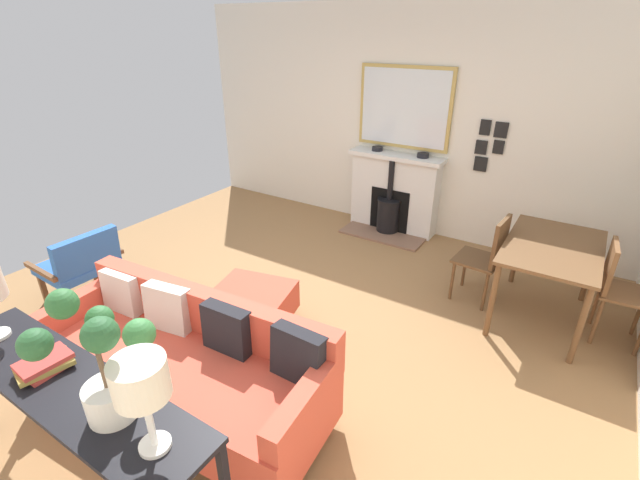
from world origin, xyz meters
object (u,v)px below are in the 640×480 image
at_px(fireplace, 393,196).
at_px(table_lamp_far_end, 141,383).
at_px(ottoman, 251,305).
at_px(armchair_accent, 81,262).
at_px(book_stack, 45,365).
at_px(dining_chair_near_fireplace, 488,254).
at_px(console_table, 69,395).
at_px(mantel_bowl_near, 377,148).
at_px(mantel_bowl_far, 423,155).
at_px(potted_plant, 101,359).
at_px(sofa, 184,364).
at_px(dining_table, 552,255).
at_px(dining_chair_by_back_wall, 617,285).

distance_m(fireplace, table_lamp_far_end, 4.39).
relative_size(ottoman, table_lamp_far_end, 1.66).
bearing_deg(armchair_accent, book_stack, 56.01).
height_order(armchair_accent, dining_chair_near_fireplace, dining_chair_near_fireplace).
bearing_deg(fireplace, dining_chair_near_fireplace, 53.09).
relative_size(console_table, table_lamp_far_end, 3.97).
relative_size(armchair_accent, console_table, 0.40).
distance_m(mantel_bowl_near, armchair_accent, 3.58).
xyz_separation_m(mantel_bowl_far, ottoman, (2.65, -0.50, -0.82)).
relative_size(fireplace, potted_plant, 1.80).
height_order(sofa, console_table, sofa).
distance_m(mantel_bowl_far, dining_table, 2.02).
height_order(book_stack, dining_table, book_stack).
xyz_separation_m(armchair_accent, dining_chair_by_back_wall, (-2.07, 4.26, 0.09)).
distance_m(ottoman, console_table, 1.74).
height_order(dining_chair_near_fireplace, dining_chair_by_back_wall, dining_chair_near_fireplace).
height_order(console_table, potted_plant, potted_plant).
bearing_deg(sofa, dining_chair_by_back_wall, 135.31).
relative_size(potted_plant, dining_chair_by_back_wall, 0.76).
relative_size(mantel_bowl_far, dining_chair_by_back_wall, 0.16).
xyz_separation_m(mantel_bowl_near, dining_table, (1.12, 2.24, -0.39)).
distance_m(table_lamp_far_end, dining_chair_by_back_wall, 3.68).
distance_m(dining_chair_near_fireplace, dining_chair_by_back_wall, 1.03).
bearing_deg(console_table, mantel_bowl_far, 176.31).
bearing_deg(table_lamp_far_end, fireplace, -169.98).
bearing_deg(dining_chair_near_fireplace, dining_chair_by_back_wall, 90.12).
xyz_separation_m(potted_plant, dining_table, (-3.18, 1.51, -0.47)).
xyz_separation_m(potted_plant, book_stack, (0.02, -0.58, -0.30)).
bearing_deg(armchair_accent, mantel_bowl_far, 146.66).
distance_m(console_table, dining_chair_near_fireplace, 3.48).
relative_size(sofa, dining_chair_by_back_wall, 2.46).
relative_size(fireplace, console_table, 0.63).
relative_size(console_table, potted_plant, 2.84).
height_order(ottoman, armchair_accent, armchair_accent).
height_order(mantel_bowl_far, table_lamp_far_end, table_lamp_far_end).
xyz_separation_m(sofa, book_stack, (0.73, -0.17, 0.46)).
height_order(fireplace, mantel_bowl_near, mantel_bowl_near).
bearing_deg(table_lamp_far_end, dining_table, 159.30).
bearing_deg(console_table, mantel_bowl_near, -175.66).
bearing_deg(armchair_accent, table_lamp_far_end, 66.27).
bearing_deg(ottoman, book_stack, 1.46).
bearing_deg(ottoman, mantel_bowl_near, -177.62).
height_order(sofa, potted_plant, potted_plant).
xyz_separation_m(ottoman, dining_chair_by_back_wall, (-1.53, 2.65, 0.30)).
bearing_deg(table_lamp_far_end, dining_chair_near_fireplace, 167.71).
bearing_deg(sofa, book_stack, -13.32).
bearing_deg(mantel_bowl_far, book_stack, -6.00).
height_order(mantel_bowl_far, potted_plant, potted_plant).
bearing_deg(dining_chair_near_fireplace, book_stack, -26.32).
xyz_separation_m(mantel_bowl_near, dining_chair_by_back_wall, (1.12, 2.76, -0.52)).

